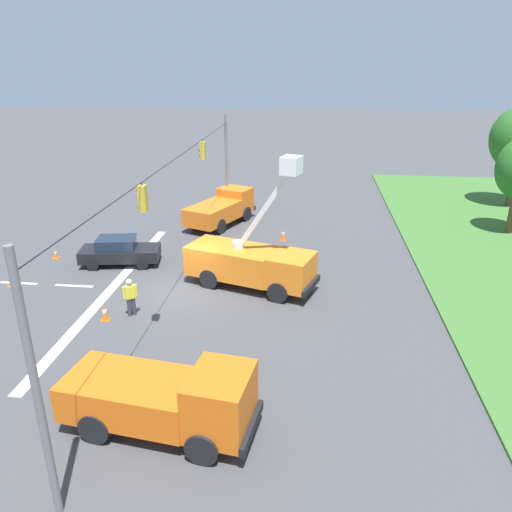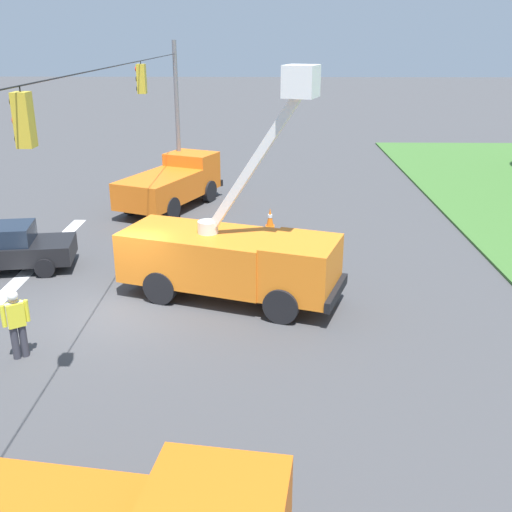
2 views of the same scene
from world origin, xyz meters
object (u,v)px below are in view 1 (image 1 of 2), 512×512
Objects in this scene: utility_truck_support_near at (166,398)px; sedan_black at (119,251)px; utility_truck_support_far at (222,208)px; traffic_cone_foreground_left at (283,234)px; traffic_cone_mid_left at (105,313)px; traffic_cone_foreground_right at (56,254)px; traffic_cone_near_bucket at (11,280)px; utility_truck_bucket_lift at (251,261)px; road_worker at (130,295)px.

utility_truck_support_near reaches higher than sedan_black.
sedan_black is at bearing -29.13° from utility_truck_support_far.
traffic_cone_foreground_left is 1.02× the size of traffic_cone_mid_left.
traffic_cone_mid_left is at bearing -10.75° from utility_truck_support_far.
traffic_cone_foreground_right is (7.47, -8.40, -0.86)m from utility_truck_support_far.
utility_truck_support_near reaches higher than traffic_cone_near_bucket.
utility_truck_bucket_lift is 6.14m from road_worker.
traffic_cone_near_bucket is at bearing -57.24° from traffic_cone_foreground_left.
utility_truck_support_far is 8.04× the size of traffic_cone_foreground_left.
traffic_cone_foreground_left is (2.85, 4.41, -0.75)m from utility_truck_support_far.
traffic_cone_mid_left is (6.34, 1.69, -0.41)m from sedan_black.
sedan_black is at bearing -165.04° from traffic_cone_mid_left.
utility_truck_support_far is 8.92× the size of traffic_cone_near_bucket.
traffic_cone_foreground_right is 0.85× the size of traffic_cone_near_bucket.
traffic_cone_mid_left reaches higher than traffic_cone_near_bucket.
traffic_cone_near_bucket is at bearing -5.56° from traffic_cone_foreground_right.
utility_truck_support_near reaches higher than road_worker.
traffic_cone_mid_left is 6.73m from traffic_cone_near_bucket.
utility_truck_support_far is at bearing 150.87° from sedan_black.
traffic_cone_foreground_right is 0.78× the size of traffic_cone_mid_left.
traffic_cone_mid_left is at bearing 40.17° from traffic_cone_foreground_right.
traffic_cone_foreground_right is at bearing 174.44° from traffic_cone_near_bucket.
utility_truck_support_near is 20.80m from utility_truck_support_far.
utility_truck_support_near is at bearing 48.88° from traffic_cone_near_bucket.
sedan_black reaches higher than traffic_cone_foreground_left.
utility_truck_bucket_lift is at bearing 125.13° from traffic_cone_mid_left.
traffic_cone_near_bucket is (-9.37, -10.73, -0.82)m from utility_truck_support_near.
road_worker is 2.27× the size of traffic_cone_foreground_left.
sedan_black is (-12.82, -6.35, -0.38)m from utility_truck_support_near.
utility_truck_support_near is 8.82× the size of traffic_cone_near_bucket.
traffic_cone_near_bucket is at bearing -51.80° from sedan_black.
traffic_cone_foreground_left reaches higher than traffic_cone_mid_left.
traffic_cone_near_bucket is (3.87, -0.38, 0.06)m from traffic_cone_foreground_right.
utility_truck_support_far reaches higher than sedan_black.
traffic_cone_foreground_right is (4.62, -12.81, -0.11)m from traffic_cone_foreground_left.
utility_truck_support_far is 8.17× the size of traffic_cone_mid_left.
utility_truck_support_far is at bearing 169.25° from traffic_cone_mid_left.
traffic_cone_mid_left is at bearing -32.00° from traffic_cone_foreground_left.
traffic_cone_foreground_right is at bearing -132.56° from road_worker.
traffic_cone_near_bucket reaches higher than traffic_cone_foreground_right.
traffic_cone_foreground_right is (-0.42, -4.01, -0.51)m from sedan_black.
utility_truck_support_near is (10.68, -1.32, -0.21)m from utility_truck_bucket_lift.
traffic_cone_near_bucket is (3.45, -4.39, -0.45)m from sedan_black.
road_worker is (-7.08, -3.65, -0.17)m from utility_truck_support_near.
traffic_cone_foreground_left is 1.11× the size of traffic_cone_near_bucket.
utility_truck_bucket_lift is 8.99× the size of traffic_cone_mid_left.
utility_truck_bucket_lift is at bearing 125.99° from road_worker.
utility_truck_bucket_lift is 12.00m from traffic_cone_foreground_right.
utility_truck_support_near is 8.07× the size of traffic_cone_mid_left.
traffic_cone_foreground_right is at bearing -141.97° from utility_truck_support_near.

